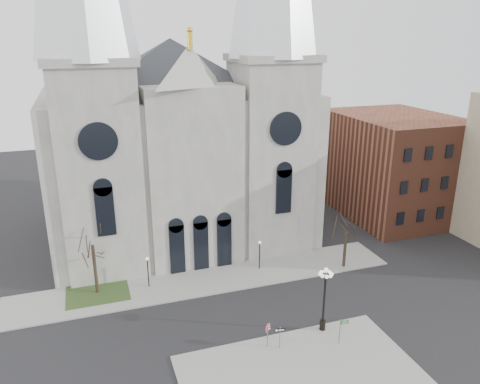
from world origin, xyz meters
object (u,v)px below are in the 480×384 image
object	(u,v)px
stop_sign	(268,330)
street_name_sign	(341,329)
globe_lamp	(325,291)
one_way_sign	(280,334)

from	to	relation	value
stop_sign	street_name_sign	xyz separation A→B (m)	(5.83, -1.59, -0.21)
stop_sign	street_name_sign	world-z (taller)	street_name_sign
globe_lamp	street_name_sign	distance (m)	3.29
one_way_sign	street_name_sign	world-z (taller)	street_name_sign
street_name_sign	one_way_sign	bearing A→B (deg)	175.86
globe_lamp	one_way_sign	xyz separation A→B (m)	(-4.49, -1.09, -2.42)
globe_lamp	one_way_sign	distance (m)	5.22
stop_sign	one_way_sign	world-z (taller)	stop_sign
globe_lamp	stop_sign	bearing A→B (deg)	-173.56
one_way_sign	street_name_sign	bearing A→B (deg)	-1.25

